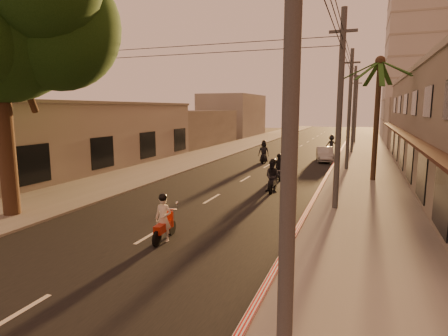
{
  "coord_description": "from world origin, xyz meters",
  "views": [
    {
      "loc": [
        7.23,
        -9.66,
        4.69
      ],
      "look_at": [
        0.61,
        8.18,
        1.65
      ],
      "focal_mm": 30.0,
      "sensor_mm": 36.0,
      "label": 1
    }
  ],
  "objects_px": {
    "broadleaf_tree": "(4,14)",
    "scooter_mid_b": "(279,168)",
    "scooter_far_a": "(264,153)",
    "scooter_far_b": "(331,145)",
    "scooter_red": "(164,220)",
    "parked_car": "(325,154)",
    "palm_tree": "(380,68)",
    "scooter_mid_a": "(273,177)"
  },
  "relations": [
    {
      "from": "scooter_mid_a",
      "to": "palm_tree",
      "type": "bearing_deg",
      "value": 42.27
    },
    {
      "from": "broadleaf_tree",
      "to": "parked_car",
      "type": "relative_size",
      "value": 3.01
    },
    {
      "from": "broadleaf_tree",
      "to": "scooter_mid_a",
      "type": "relative_size",
      "value": 6.19
    },
    {
      "from": "scooter_mid_b",
      "to": "parked_car",
      "type": "distance_m",
      "value": 10.31
    },
    {
      "from": "broadleaf_tree",
      "to": "scooter_far_b",
      "type": "distance_m",
      "value": 31.86
    },
    {
      "from": "scooter_far_a",
      "to": "parked_car",
      "type": "xyz_separation_m",
      "value": [
        4.9,
        2.77,
        -0.26
      ]
    },
    {
      "from": "scooter_red",
      "to": "scooter_mid_b",
      "type": "xyz_separation_m",
      "value": [
        1.37,
        12.88,
        0.03
      ]
    },
    {
      "from": "broadleaf_tree",
      "to": "scooter_far_b",
      "type": "relative_size",
      "value": 5.99
    },
    {
      "from": "scooter_mid_a",
      "to": "scooter_far_b",
      "type": "height_order",
      "value": "scooter_far_b"
    },
    {
      "from": "scooter_red",
      "to": "scooter_far_b",
      "type": "height_order",
      "value": "scooter_far_b"
    },
    {
      "from": "scooter_far_a",
      "to": "scooter_mid_a",
      "type": "bearing_deg",
      "value": -80.4
    },
    {
      "from": "scooter_mid_b",
      "to": "scooter_far_a",
      "type": "bearing_deg",
      "value": 92.96
    },
    {
      "from": "scooter_far_a",
      "to": "parked_car",
      "type": "relative_size",
      "value": 0.5
    },
    {
      "from": "broadleaf_tree",
      "to": "scooter_mid_a",
      "type": "height_order",
      "value": "broadleaf_tree"
    },
    {
      "from": "scooter_far_a",
      "to": "palm_tree",
      "type": "bearing_deg",
      "value": -40.85
    },
    {
      "from": "scooter_far_b",
      "to": "scooter_far_a",
      "type": "bearing_deg",
      "value": -122.53
    },
    {
      "from": "scooter_far_a",
      "to": "parked_car",
      "type": "distance_m",
      "value": 5.63
    },
    {
      "from": "palm_tree",
      "to": "scooter_mid_b",
      "type": "relative_size",
      "value": 4.64
    },
    {
      "from": "scooter_mid_a",
      "to": "scooter_far_a",
      "type": "height_order",
      "value": "scooter_far_a"
    },
    {
      "from": "broadleaf_tree",
      "to": "parked_car",
      "type": "xyz_separation_m",
      "value": [
        10.76,
        22.44,
        -7.84
      ]
    },
    {
      "from": "scooter_red",
      "to": "scooter_far_b",
      "type": "xyz_separation_m",
      "value": [
        3.42,
        29.55,
        0.14
      ]
    },
    {
      "from": "parked_car",
      "to": "scooter_far_b",
      "type": "bearing_deg",
      "value": 79.85
    },
    {
      "from": "scooter_red",
      "to": "scooter_mid_a",
      "type": "height_order",
      "value": "scooter_mid_a"
    },
    {
      "from": "scooter_mid_b",
      "to": "scooter_red",
      "type": "bearing_deg",
      "value": -114.7
    },
    {
      "from": "broadleaf_tree",
      "to": "scooter_mid_b",
      "type": "height_order",
      "value": "broadleaf_tree"
    },
    {
      "from": "broadleaf_tree",
      "to": "scooter_far_a",
      "type": "distance_m",
      "value": 21.87
    },
    {
      "from": "scooter_mid_b",
      "to": "scooter_far_a",
      "type": "relative_size",
      "value": 0.88
    },
    {
      "from": "broadleaf_tree",
      "to": "scooter_mid_b",
      "type": "relative_size",
      "value": 6.85
    },
    {
      "from": "scooter_mid_b",
      "to": "parked_car",
      "type": "xyz_separation_m",
      "value": [
        2.0,
        10.11,
        -0.17
      ]
    },
    {
      "from": "parked_car",
      "to": "scooter_far_a",
      "type": "bearing_deg",
      "value": -160.17
    },
    {
      "from": "scooter_mid_b",
      "to": "parked_car",
      "type": "height_order",
      "value": "scooter_mid_b"
    },
    {
      "from": "broadleaf_tree",
      "to": "scooter_red",
      "type": "xyz_separation_m",
      "value": [
        7.39,
        -0.56,
        -7.71
      ]
    },
    {
      "from": "scooter_far_b",
      "to": "parked_car",
      "type": "height_order",
      "value": "scooter_far_b"
    },
    {
      "from": "palm_tree",
      "to": "scooter_red",
      "type": "xyz_separation_m",
      "value": [
        -7.22,
        -14.41,
        -6.38
      ]
    },
    {
      "from": "scooter_red",
      "to": "parked_car",
      "type": "distance_m",
      "value": 23.24
    },
    {
      "from": "parked_car",
      "to": "scooter_mid_a",
      "type": "bearing_deg",
      "value": -105.97
    },
    {
      "from": "scooter_mid_b",
      "to": "scooter_far_b",
      "type": "xyz_separation_m",
      "value": [
        2.05,
        16.67,
        0.1
      ]
    },
    {
      "from": "broadleaf_tree",
      "to": "scooter_far_a",
      "type": "xyz_separation_m",
      "value": [
        5.86,
        19.66,
        -7.58
      ]
    },
    {
      "from": "scooter_mid_a",
      "to": "scooter_far_b",
      "type": "relative_size",
      "value": 0.97
    },
    {
      "from": "broadleaf_tree",
      "to": "scooter_far_a",
      "type": "bearing_deg",
      "value": 73.41
    },
    {
      "from": "scooter_mid_a",
      "to": "parked_car",
      "type": "distance_m",
      "value": 13.95
    },
    {
      "from": "broadleaf_tree",
      "to": "scooter_mid_a",
      "type": "xyz_separation_m",
      "value": [
        9.23,
        8.57,
        -7.61
      ]
    }
  ]
}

